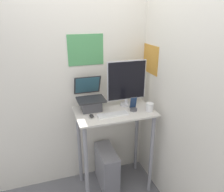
{
  "coord_description": "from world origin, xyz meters",
  "views": [
    {
      "loc": [
        -0.72,
        -1.84,
        2.08
      ],
      "look_at": [
        -0.03,
        0.26,
        1.23
      ],
      "focal_mm": 35.0,
      "sensor_mm": 36.0,
      "label": 1
    }
  ],
  "objects_px": {
    "mouse": "(91,116)",
    "monitor": "(127,83)",
    "keyboard": "(113,114)",
    "laptop": "(91,101)",
    "computer_tower": "(107,168)",
    "cell_phone": "(133,107)"
  },
  "relations": [
    {
      "from": "mouse",
      "to": "monitor",
      "type": "bearing_deg",
      "value": 22.49
    },
    {
      "from": "mouse",
      "to": "keyboard",
      "type": "bearing_deg",
      "value": -5.85
    },
    {
      "from": "laptop",
      "to": "mouse",
      "type": "xyz_separation_m",
      "value": [
        -0.04,
        -0.2,
        -0.08
      ]
    },
    {
      "from": "keyboard",
      "to": "computer_tower",
      "type": "xyz_separation_m",
      "value": [
        -0.03,
        0.15,
        -0.81
      ]
    },
    {
      "from": "keyboard",
      "to": "computer_tower",
      "type": "bearing_deg",
      "value": 100.83
    },
    {
      "from": "keyboard",
      "to": "mouse",
      "type": "xyz_separation_m",
      "value": [
        -0.23,
        0.02,
        0.01
      ]
    },
    {
      "from": "laptop",
      "to": "mouse",
      "type": "relative_size",
      "value": 5.16
    },
    {
      "from": "keyboard",
      "to": "mouse",
      "type": "height_order",
      "value": "mouse"
    },
    {
      "from": "monitor",
      "to": "mouse",
      "type": "bearing_deg",
      "value": -157.51
    },
    {
      "from": "keyboard",
      "to": "cell_phone",
      "type": "bearing_deg",
      "value": 9.33
    },
    {
      "from": "laptop",
      "to": "cell_phone",
      "type": "xyz_separation_m",
      "value": [
        0.45,
        -0.18,
        -0.06
      ]
    },
    {
      "from": "monitor",
      "to": "computer_tower",
      "type": "height_order",
      "value": "monitor"
    },
    {
      "from": "monitor",
      "to": "keyboard",
      "type": "height_order",
      "value": "monitor"
    },
    {
      "from": "cell_phone",
      "to": "computer_tower",
      "type": "bearing_deg",
      "value": 158.81
    },
    {
      "from": "monitor",
      "to": "mouse",
      "type": "distance_m",
      "value": 0.57
    },
    {
      "from": "cell_phone",
      "to": "keyboard",
      "type": "bearing_deg",
      "value": -170.67
    },
    {
      "from": "laptop",
      "to": "keyboard",
      "type": "distance_m",
      "value": 0.31
    },
    {
      "from": "mouse",
      "to": "cell_phone",
      "type": "distance_m",
      "value": 0.49
    },
    {
      "from": "laptop",
      "to": "cell_phone",
      "type": "distance_m",
      "value": 0.48
    },
    {
      "from": "laptop",
      "to": "computer_tower",
      "type": "xyz_separation_m",
      "value": [
        0.16,
        -0.07,
        -0.9
      ]
    },
    {
      "from": "laptop",
      "to": "monitor",
      "type": "distance_m",
      "value": 0.46
    },
    {
      "from": "keyboard",
      "to": "cell_phone",
      "type": "xyz_separation_m",
      "value": [
        0.25,
        0.04,
        0.04
      ]
    }
  ]
}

